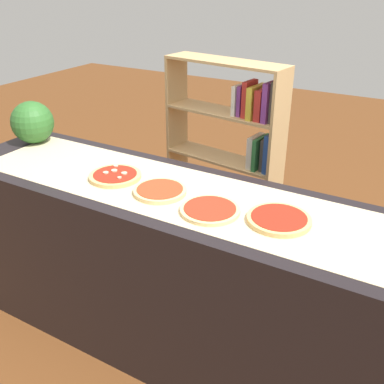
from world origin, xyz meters
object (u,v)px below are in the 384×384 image
pizza_plain_2 (210,210)px  pizza_plain_1 (160,191)px  pizza_plain_3 (279,219)px  bookshelf (238,163)px  watermelon (32,122)px  pizza_mushroom_0 (115,176)px

pizza_plain_2 → pizza_plain_1: bearing=171.5°
pizza_plain_1 → pizza_plain_3: pizza_plain_3 is taller
pizza_plain_1 → bookshelf: size_ratio=0.18×
pizza_plain_3 → watermelon: bearing=174.0°
pizza_plain_3 → pizza_plain_1: bearing=-177.5°
pizza_mushroom_0 → pizza_plain_3: size_ratio=0.97×
pizza_plain_2 → pizza_plain_3: pizza_plain_3 is taller
pizza_mushroom_0 → watermelon: 0.76m
pizza_plain_1 → pizza_plain_3: 0.57m
watermelon → bookshelf: bearing=43.9°
pizza_plain_1 → watermelon: size_ratio=1.00×
pizza_plain_1 → pizza_plain_3: bearing=2.5°
pizza_plain_1 → bookshelf: bearing=94.7°
pizza_plain_2 → bookshelf: (-0.37, 1.13, -0.28)m
watermelon → pizza_mushroom_0: bearing=-12.7°
pizza_plain_1 → pizza_plain_2: 0.29m
pizza_mushroom_0 → pizza_plain_3: (0.85, -0.00, 0.00)m
pizza_plain_1 → watermelon: bearing=169.3°
pizza_plain_3 → watermelon: size_ratio=1.07×
pizza_plain_2 → watermelon: 1.33m
watermelon → pizza_plain_2: bearing=-10.2°
pizza_mushroom_0 → pizza_plain_2: 0.57m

